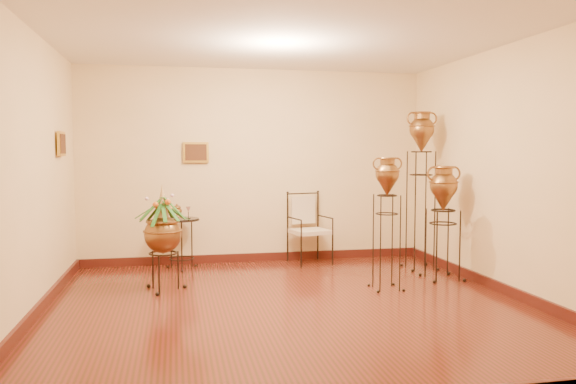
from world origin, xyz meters
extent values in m
plane|color=maroon|center=(0.00, 0.00, 0.00)|extent=(5.00, 5.00, 0.00)
cube|color=#471610|center=(0.00, 2.48, 0.06)|extent=(5.00, 0.04, 0.12)
cube|color=#471610|center=(-2.48, 0.00, 0.06)|extent=(0.04, 5.00, 0.12)
cube|color=#471610|center=(2.48, 0.00, 0.06)|extent=(0.04, 5.00, 0.12)
cube|color=gold|center=(-0.85, 2.46, 1.60)|extent=(0.36, 0.03, 0.29)
cube|color=gold|center=(-2.46, 1.45, 1.70)|extent=(0.03, 0.36, 0.29)
cube|color=beige|center=(0.74, 2.15, 0.47)|extent=(0.58, 0.56, 0.06)
cube|color=beige|center=(0.74, 2.15, 0.76)|extent=(0.38, 0.11, 0.40)
cylinder|color=black|center=(-1.07, 2.15, 0.69)|extent=(0.48, 0.48, 0.02)
camera|label=1|loc=(-1.15, -5.61, 1.59)|focal=35.00mm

